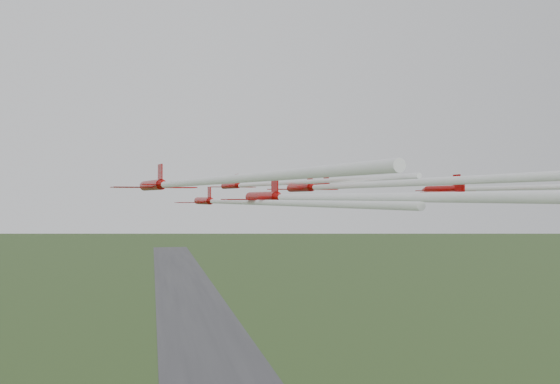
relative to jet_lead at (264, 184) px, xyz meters
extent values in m
cube|color=#333336|center=(4.98, 197.51, -59.85)|extent=(38.00, 900.00, 0.04)
cylinder|color=#A00301|center=(-3.05, 15.84, 0.03)|extent=(2.44, 7.77, 1.00)
cone|color=#A00301|center=(-3.94, 20.44, 0.03)|extent=(1.29, 1.80, 1.00)
cone|color=#A00301|center=(-2.22, 11.51, 0.03)|extent=(1.10, 1.24, 0.91)
ellipsoid|color=black|center=(-3.40, 17.62, 0.39)|extent=(0.54, 0.92, 0.29)
cube|color=#A00301|center=(-2.91, 15.13, -0.20)|extent=(8.30, 3.83, 0.09)
cube|color=#A00301|center=(-2.38, 12.36, 0.03)|extent=(3.78, 1.76, 0.07)
cube|color=#A00301|center=(-2.42, 12.54, 1.03)|extent=(0.40, 1.62, 1.82)
cylinder|color=silver|center=(2.60, -13.51, -0.02)|extent=(9.99, 49.16, 0.55)
cylinder|color=#A00301|center=(-8.98, -0.65, -2.46)|extent=(2.18, 8.04, 1.03)
cone|color=#A00301|center=(-9.68, 4.13, -2.46)|extent=(1.27, 1.82, 1.03)
cone|color=#A00301|center=(-8.32, -5.15, -2.46)|extent=(1.09, 1.25, 0.94)
ellipsoid|color=black|center=(-9.25, 1.21, -2.08)|extent=(0.52, 0.94, 0.30)
cube|color=#A00301|center=(-8.87, -1.39, -2.69)|extent=(8.53, 3.62, 0.09)
cube|color=#A00301|center=(-8.45, -4.27, -2.46)|extent=(3.88, 1.66, 0.08)
cube|color=#A00301|center=(-8.47, -4.09, -1.42)|extent=(0.34, 1.69, 1.88)
cylinder|color=silver|center=(-4.52, -31.00, -2.50)|extent=(8.01, 50.74, 0.56)
cylinder|color=#A00301|center=(9.23, 4.81, 0.08)|extent=(2.54, 7.80, 1.00)
cone|color=#A00301|center=(8.29, 9.41, 0.08)|extent=(1.31, 1.81, 1.00)
cone|color=#A00301|center=(10.12, 0.48, 0.08)|extent=(1.11, 1.26, 0.91)
ellipsoid|color=black|center=(8.87, 6.60, 0.45)|extent=(0.55, 0.93, 0.29)
cube|color=#A00301|center=(9.38, 4.10, -0.14)|extent=(8.34, 3.93, 0.09)
cube|color=#A00301|center=(9.95, 1.33, 0.08)|extent=(3.79, 1.80, 0.07)
cube|color=#A00301|center=(9.91, 1.51, 1.09)|extent=(0.42, 1.63, 1.82)
cylinder|color=silver|center=(16.03, -28.38, 0.04)|extent=(12.15, 56.85, 0.55)
cylinder|color=#A00301|center=(-16.20, -14.55, -0.52)|extent=(3.14, 9.47, 1.22)
cone|color=#A00301|center=(-17.38, -8.97, -0.52)|extent=(1.61, 2.20, 1.22)
cone|color=#A00301|center=(-15.09, -19.82, -0.52)|extent=(1.36, 1.53, 1.11)
ellipsoid|color=black|center=(-16.66, -12.38, -0.07)|extent=(0.67, 1.13, 0.35)
cube|color=#A00301|center=(-16.02, -15.42, -0.80)|extent=(10.14, 4.84, 0.11)
cube|color=#A00301|center=(-15.31, -18.79, -0.52)|extent=(4.61, 2.22, 0.09)
cube|color=#A00301|center=(-15.36, -18.57, 0.70)|extent=(0.52, 1.98, 2.22)
cylinder|color=silver|center=(-10.29, -42.55, -0.57)|extent=(10.00, 44.41, 0.67)
cylinder|color=#A00301|center=(3.23, -9.36, -0.65)|extent=(1.89, 8.83, 1.13)
cone|color=#A00301|center=(2.77, -4.08, -0.65)|extent=(1.29, 1.95, 1.13)
cone|color=#A00301|center=(3.67, -14.34, -0.65)|extent=(1.13, 1.32, 1.03)
ellipsoid|color=black|center=(3.05, -7.31, -0.24)|extent=(0.52, 1.01, 0.33)
cube|color=#A00301|center=(3.30, -10.19, -0.91)|extent=(9.27, 3.46, 0.10)
cube|color=#A00301|center=(3.58, -13.37, -0.65)|extent=(4.21, 1.59, 0.08)
cube|color=#A00301|center=(3.56, -13.16, 0.48)|extent=(0.26, 1.86, 2.06)
cylinder|color=silver|center=(5.81, -38.89, -0.70)|extent=(4.81, 48.02, 0.62)
cylinder|color=#A00301|center=(24.30, -8.26, -0.80)|extent=(1.94, 8.09, 1.04)
cone|color=#A00301|center=(23.75, -3.43, -0.80)|extent=(1.22, 1.81, 1.04)
cone|color=#A00301|center=(24.82, -12.81, -0.80)|extent=(1.07, 1.23, 0.94)
ellipsoid|color=black|center=(24.08, -6.39, -0.42)|extent=(0.50, 0.94, 0.30)
cube|color=#A00301|center=(24.38, -9.01, -1.03)|extent=(8.53, 3.38, 0.09)
cube|color=#A00301|center=(24.72, -11.92, -0.80)|extent=(3.88, 1.55, 0.08)
cube|color=#A00301|center=(24.70, -11.73, 0.24)|extent=(0.29, 1.70, 1.89)
cylinder|color=#A00301|center=(-4.35, -23.05, -1.93)|extent=(2.52, 8.98, 1.15)
cone|color=#A00301|center=(-5.19, -17.71, -1.93)|extent=(1.43, 2.04, 1.15)
cone|color=#A00301|center=(-3.56, -28.07, -1.93)|extent=(1.23, 1.41, 1.05)
ellipsoid|color=black|center=(-4.68, -20.97, -1.51)|extent=(0.59, 1.05, 0.34)
cube|color=#A00301|center=(-4.22, -23.88, -2.19)|extent=(9.54, 4.12, 0.10)
cube|color=#A00301|center=(-3.72, -27.09, -1.93)|extent=(4.34, 1.89, 0.08)
cube|color=#A00301|center=(-3.75, -26.88, -0.78)|extent=(0.40, 1.88, 2.10)
cylinder|color=silver|center=(0.37, -53.16, -1.98)|extent=(8.31, 49.14, 0.63)
cylinder|color=#A00301|center=(16.38, -23.95, -1.82)|extent=(1.88, 8.78, 1.13)
cone|color=#A00301|center=(15.92, -18.69, -1.82)|extent=(1.28, 1.94, 1.13)
cone|color=#A00301|center=(16.81, -28.91, -1.82)|extent=(1.13, 1.32, 1.03)
ellipsoid|color=black|center=(16.20, -21.91, -1.41)|extent=(0.51, 1.01, 0.33)
cube|color=#A00301|center=(16.45, -24.77, -2.08)|extent=(9.22, 3.44, 0.10)
cube|color=#A00301|center=(16.73, -27.94, -1.82)|extent=(4.19, 1.58, 0.08)
cube|color=#A00301|center=(16.71, -27.73, -0.70)|extent=(0.26, 1.85, 2.05)
camera|label=1|loc=(-16.31, -90.42, -2.00)|focal=40.00mm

